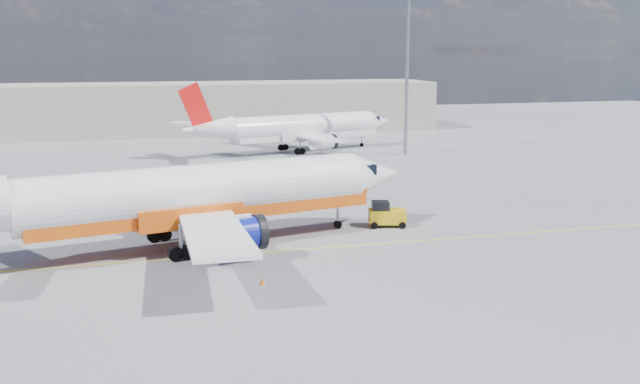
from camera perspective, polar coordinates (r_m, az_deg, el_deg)
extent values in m
plane|color=slate|center=(45.16, -1.82, -5.72)|extent=(240.00, 240.00, 0.00)
cube|color=yellow|center=(47.96, -2.65, -4.70)|extent=(70.00, 0.15, 0.01)
cube|color=#A69F8F|center=(118.34, -7.92, 6.72)|extent=(70.00, 14.00, 8.00)
cylinder|color=white|center=(48.67, -9.66, 0.07)|extent=(23.89, 8.84, 3.66)
cone|color=white|center=(54.59, 4.39, 1.41)|extent=(5.01, 4.52, 3.66)
cube|color=black|center=(53.71, 3.04, 1.90)|extent=(2.33, 2.82, 0.75)
cube|color=#DB520D|center=(49.08, -9.02, -1.29)|extent=(23.74, 8.21, 1.29)
cube|color=white|center=(55.52, -13.68, 0.27)|extent=(8.90, 13.07, 0.86)
cube|color=white|center=(41.41, -8.42, -3.24)|extent=(3.70, 12.98, 0.86)
cylinder|color=navy|center=(53.75, -10.69, -1.08)|extent=(4.23, 2.85, 2.04)
cylinder|color=navy|center=(44.83, -6.95, -3.43)|extent=(4.23, 2.85, 2.04)
cylinder|color=black|center=(54.26, -8.96, -0.90)|extent=(1.03, 2.32, 2.26)
cylinder|color=black|center=(45.45, -4.93, -3.18)|extent=(1.03, 2.32, 2.26)
cylinder|color=gray|center=(53.46, 1.43, -1.54)|extent=(0.23, 0.23, 2.26)
cylinder|color=black|center=(53.70, 1.42, -2.62)|extent=(0.64, 0.39, 0.60)
cylinder|color=black|center=(51.23, -12.74, -3.38)|extent=(1.03, 0.61, 0.97)
cylinder|color=black|center=(46.43, -11.03, -4.83)|extent=(1.03, 0.61, 0.97)
cylinder|color=white|center=(94.28, -1.33, 5.29)|extent=(20.62, 8.74, 3.18)
cone|color=white|center=(100.85, 4.68, 5.65)|extent=(4.47, 4.09, 3.18)
cone|color=white|center=(88.32, -9.00, 4.96)|extent=(7.12, 4.71, 3.02)
cube|color=black|center=(100.04, 4.08, 5.91)|extent=(2.12, 2.50, 0.65)
cube|color=white|center=(94.63, -1.09, 4.66)|extent=(20.47, 8.21, 1.12)
cube|color=white|center=(99.41, -3.92, 5.09)|extent=(8.20, 11.20, 0.75)
cube|color=white|center=(88.07, 0.00, 4.32)|extent=(3.39, 11.31, 0.75)
cylinder|color=white|center=(98.34, -2.32, 4.52)|extent=(3.72, 2.64, 1.77)
cylinder|color=white|center=(91.13, 0.25, 3.99)|extent=(3.72, 2.64, 1.77)
cylinder|color=black|center=(99.06, -1.56, 4.57)|extent=(0.99, 2.01, 1.96)
cylinder|color=black|center=(91.91, 1.04, 4.05)|extent=(0.99, 2.01, 1.96)
cube|color=red|center=(87.54, -9.91, 6.75)|extent=(4.29, 1.48, 5.83)
cube|color=white|center=(90.51, -10.56, 5.45)|extent=(4.32, 5.02, 0.17)
cube|color=white|center=(84.98, -9.12, 5.13)|extent=(2.21, 4.74, 0.17)
cylinder|color=gray|center=(99.48, 3.35, 4.32)|extent=(0.21, 0.21, 1.96)
cylinder|color=black|center=(99.60, 3.35, 3.80)|extent=(0.56, 0.36, 0.52)
cylinder|color=black|center=(95.67, -2.97, 3.59)|extent=(0.91, 0.57, 0.84)
cylinder|color=black|center=(91.79, -1.64, 3.27)|extent=(0.91, 0.57, 0.84)
cylinder|color=black|center=(55.14, 4.20, -2.32)|extent=(0.56, 0.33, 0.53)
cylinder|color=black|center=(53.71, 4.37, -2.69)|extent=(0.56, 0.33, 0.53)
cylinder|color=black|center=(55.40, 6.38, -2.30)|extent=(0.56, 0.33, 0.53)
cylinder|color=black|center=(53.98, 6.60, -2.66)|extent=(0.56, 0.33, 0.53)
cube|color=gold|center=(54.42, 5.40, -1.95)|extent=(3.02, 2.08, 1.06)
cube|color=black|center=(54.17, 4.86, -1.09)|extent=(1.53, 1.53, 0.63)
cube|color=white|center=(41.16, -4.65, -7.44)|extent=(0.35, 0.35, 0.04)
cone|color=#EF5E09|center=(41.08, -4.66, -7.12)|extent=(0.30, 0.30, 0.46)
cylinder|color=gray|center=(91.34, 6.97, 9.44)|extent=(0.46, 0.46, 20.77)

